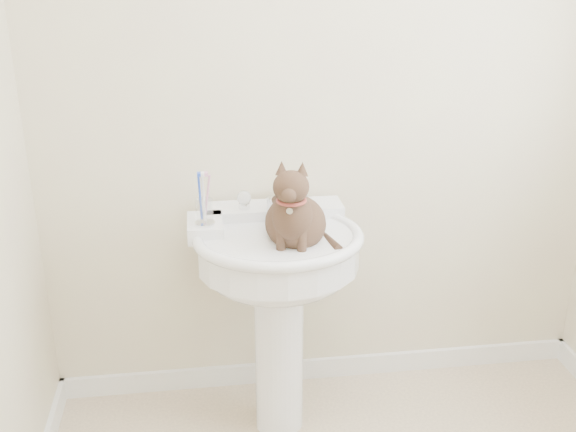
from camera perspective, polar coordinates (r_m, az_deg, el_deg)
name	(u,v)px	position (r m, az deg, el deg)	size (l,w,h in m)	color
wall_back	(329,89)	(2.52, 3.51, 10.67)	(2.20, 0.00, 2.50)	beige
baseboard_back	(323,368)	(2.99, 3.01, -12.70)	(2.20, 0.02, 0.09)	white
pedestal_sink	(278,272)	(2.40, -0.88, -4.73)	(0.61, 0.60, 0.84)	white
faucet	(273,199)	(2.45, -1.29, 1.49)	(0.28, 0.12, 0.14)	silver
soap_bar	(287,197)	(2.55, -0.12, 1.66)	(0.09, 0.06, 0.03)	gold
toothbrush_cup	(204,211)	(2.33, -7.10, 0.41)	(0.07, 0.07, 0.18)	silver
cat	(296,218)	(2.26, 0.65, -0.14)	(0.23, 0.29, 0.42)	brown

